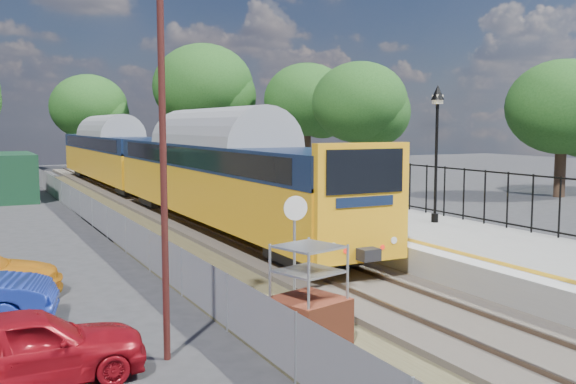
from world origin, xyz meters
TOP-DOWN VIEW (x-y plane):
  - ground at (0.00, 0.00)m, footprint 120.00×120.00m
  - track_bed at (-0.47, 9.67)m, footprint 5.90×80.00m
  - platform at (4.20, 8.00)m, footprint 5.00×70.00m
  - platform_edge at (2.14, 8.00)m, footprint 0.90×70.00m
  - victorian_lamp_north at (5.30, 6.00)m, footprint 0.44×0.44m
  - palisade_fence at (6.55, 2.24)m, footprint 0.12×26.00m
  - wire_fence at (-4.20, 12.00)m, footprint 0.06×52.00m
  - tree_line at (1.40, 42.00)m, footprint 56.80×43.80m
  - train at (0.00, 22.82)m, footprint 2.82×40.83m
  - brick_plinth at (-3.16, -0.54)m, footprint 1.51×1.51m
  - speed_sign at (-2.50, 1.28)m, footprint 0.54×0.13m
  - carpark_lamp at (-5.75, 0.01)m, footprint 0.25×0.50m
  - car_red at (-8.08, -0.11)m, footprint 3.76×1.55m

SIDE VIEW (x-z plane):
  - ground at x=0.00m, z-range 0.00..0.00m
  - track_bed at x=-0.47m, z-range -0.05..0.24m
  - platform at x=4.20m, z-range 0.00..0.90m
  - wire_fence at x=-4.20m, z-range 0.00..1.20m
  - car_red at x=-8.08m, z-range 0.00..1.28m
  - platform_edge at x=2.14m, z-range 0.90..0.91m
  - brick_plinth at x=-3.16m, z-range -0.04..1.93m
  - speed_sign at x=-2.50m, z-range 0.47..3.13m
  - palisade_fence at x=6.55m, z-range 0.84..2.84m
  - train at x=0.00m, z-range 0.59..4.09m
  - carpark_lamp at x=-5.75m, z-range 0.50..7.71m
  - victorian_lamp_north at x=5.30m, z-range 2.00..6.60m
  - tree_line at x=1.40m, z-range 0.67..12.55m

